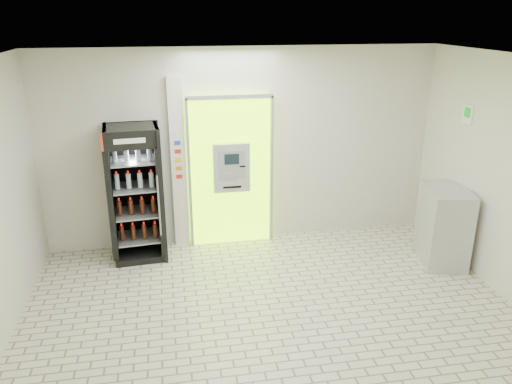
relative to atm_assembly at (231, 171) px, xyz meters
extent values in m
plane|color=#BCB29C|center=(0.20, -2.41, -1.17)|extent=(6.00, 6.00, 0.00)
plane|color=beige|center=(0.20, 0.09, 0.33)|extent=(6.00, 0.00, 6.00)
plane|color=beige|center=(0.20, -4.91, 0.33)|extent=(6.00, 0.00, 6.00)
plane|color=white|center=(0.20, -2.41, 1.83)|extent=(6.00, 6.00, 0.00)
cube|color=#96EB09|center=(0.00, 0.02, -0.02)|extent=(1.20, 0.12, 2.30)
cube|color=gray|center=(0.00, -0.05, 1.13)|extent=(1.28, 0.04, 0.06)
cube|color=gray|center=(-0.63, -0.05, -0.02)|extent=(0.04, 0.04, 2.30)
cube|color=gray|center=(0.63, -0.05, -0.02)|extent=(0.04, 0.04, 2.30)
cube|color=black|center=(0.10, -0.04, -0.67)|extent=(0.62, 0.01, 0.67)
cube|color=black|center=(-0.34, -0.04, 0.81)|extent=(0.22, 0.01, 0.18)
cube|color=#B2B5BB|center=(0.00, -0.09, 0.08)|extent=(0.55, 0.12, 0.75)
cube|color=black|center=(0.00, -0.16, 0.23)|extent=(0.22, 0.01, 0.16)
cube|color=gray|center=(0.00, -0.16, -0.05)|extent=(0.16, 0.01, 0.12)
cube|color=black|center=(0.16, -0.16, 0.11)|extent=(0.09, 0.01, 0.02)
cube|color=black|center=(0.00, -0.16, -0.21)|extent=(0.28, 0.01, 0.03)
cube|color=silver|center=(-0.78, 0.04, 0.13)|extent=(0.22, 0.10, 2.60)
cube|color=#193FB2|center=(-0.78, -0.02, 0.48)|extent=(0.09, 0.01, 0.06)
cube|color=red|center=(-0.78, -0.02, 0.35)|extent=(0.09, 0.01, 0.06)
cube|color=yellow|center=(-0.78, -0.02, 0.22)|extent=(0.09, 0.01, 0.06)
cube|color=orange|center=(-0.78, -0.02, 0.09)|extent=(0.09, 0.01, 0.06)
cube|color=red|center=(-0.78, -0.02, -0.04)|extent=(0.09, 0.01, 0.06)
cube|color=black|center=(-1.42, -0.26, -0.18)|extent=(0.80, 0.74, 1.98)
cube|color=black|center=(-1.42, 0.05, -0.18)|extent=(0.74, 0.12, 1.98)
cube|color=red|center=(-1.42, -0.59, 0.68)|extent=(0.72, 0.07, 0.24)
cube|color=white|center=(-1.42, -0.60, 0.68)|extent=(0.41, 0.04, 0.07)
cube|color=black|center=(-1.42, -0.26, -1.12)|extent=(0.80, 0.74, 0.10)
cylinder|color=gray|center=(-1.09, -0.62, -0.26)|extent=(0.03, 0.03, 0.89)
cube|color=gray|center=(-1.42, -0.26, -0.87)|extent=(0.67, 0.63, 0.02)
cube|color=gray|center=(-1.42, -0.26, -0.48)|extent=(0.67, 0.63, 0.02)
cube|color=gray|center=(-1.42, -0.26, -0.08)|extent=(0.67, 0.63, 0.02)
cube|color=gray|center=(-1.42, -0.26, 0.31)|extent=(0.67, 0.63, 0.02)
cube|color=#B2B5BB|center=(2.91, -1.24, -0.61)|extent=(0.72, 0.94, 1.12)
cube|color=gray|center=(2.63, -1.24, -0.56)|extent=(0.17, 0.81, 0.01)
cube|color=white|center=(3.19, -1.01, 0.95)|extent=(0.02, 0.22, 0.26)
cube|color=#0D9422|center=(3.18, -1.01, 0.98)|extent=(0.00, 0.14, 0.14)
camera|label=1|loc=(-0.92, -7.21, 2.29)|focal=35.00mm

